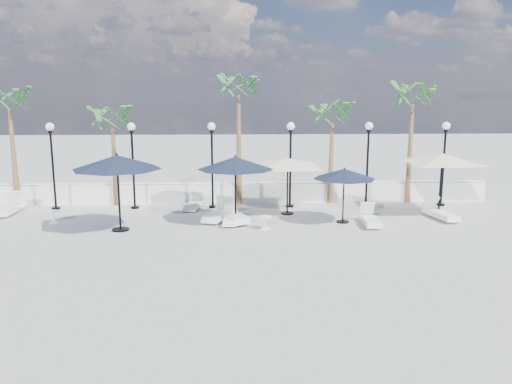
{
  "coord_description": "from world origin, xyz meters",
  "views": [
    {
      "loc": [
        1.01,
        -15.61,
        4.98
      ],
      "look_at": [
        1.78,
        2.38,
        1.5
      ],
      "focal_mm": 35.0,
      "sensor_mm": 36.0,
      "label": 1
    }
  ],
  "objects_px": {
    "lounger_2": "(194,204)",
    "parasol_navy_mid": "(235,163)",
    "lounger_4": "(232,215)",
    "lounger_5": "(230,219)",
    "parasol_cream_sq_b": "(443,154)",
    "lounger_6": "(370,219)",
    "parasol_navy_right": "(344,174)",
    "parasol_navy_left": "(117,163)",
    "lounger_0": "(9,208)",
    "lounger_3": "(218,214)",
    "parasol_cream_sq_a": "(288,159)",
    "lounger_7": "(441,213)"
  },
  "relations": [
    {
      "from": "lounger_2",
      "to": "parasol_navy_mid",
      "type": "height_order",
      "value": "parasol_navy_mid"
    },
    {
      "from": "lounger_4",
      "to": "lounger_5",
      "type": "height_order",
      "value": "lounger_4"
    },
    {
      "from": "parasol_navy_mid",
      "to": "parasol_cream_sq_b",
      "type": "bearing_deg",
      "value": 7.14
    },
    {
      "from": "lounger_6",
      "to": "parasol_navy_right",
      "type": "xyz_separation_m",
      "value": [
        -0.99,
        0.44,
        1.72
      ]
    },
    {
      "from": "lounger_4",
      "to": "parasol_navy_mid",
      "type": "xyz_separation_m",
      "value": [
        0.15,
        -0.12,
        2.11
      ]
    },
    {
      "from": "parasol_navy_left",
      "to": "parasol_cream_sq_b",
      "type": "bearing_deg",
      "value": 9.19
    },
    {
      "from": "lounger_6",
      "to": "parasol_cream_sq_b",
      "type": "height_order",
      "value": "parasol_cream_sq_b"
    },
    {
      "from": "lounger_0",
      "to": "lounger_6",
      "type": "xyz_separation_m",
      "value": [
        14.98,
        -2.5,
        -0.02
      ]
    },
    {
      "from": "parasol_navy_mid",
      "to": "lounger_3",
      "type": "bearing_deg",
      "value": 150.04
    },
    {
      "from": "parasol_navy_left",
      "to": "parasol_cream_sq_b",
      "type": "height_order",
      "value": "parasol_navy_left"
    },
    {
      "from": "lounger_0",
      "to": "lounger_2",
      "type": "distance_m",
      "value": 7.87
    },
    {
      "from": "lounger_4",
      "to": "lounger_0",
      "type": "bearing_deg",
      "value": 145.65
    },
    {
      "from": "parasol_navy_mid",
      "to": "parasol_navy_right",
      "type": "height_order",
      "value": "parasol_navy_mid"
    },
    {
      "from": "lounger_2",
      "to": "parasol_cream_sq_a",
      "type": "bearing_deg",
      "value": -3.71
    },
    {
      "from": "lounger_7",
      "to": "parasol_cream_sq_a",
      "type": "bearing_deg",
      "value": 157.92
    },
    {
      "from": "lounger_4",
      "to": "parasol_cream_sq_b",
      "type": "bearing_deg",
      "value": -17.8
    },
    {
      "from": "parasol_cream_sq_b",
      "to": "lounger_2",
      "type": "bearing_deg",
      "value": 172.64
    },
    {
      "from": "lounger_2",
      "to": "parasol_cream_sq_b",
      "type": "relative_size",
      "value": 0.32
    },
    {
      "from": "lounger_0",
      "to": "parasol_navy_right",
      "type": "bearing_deg",
      "value": -10.87
    },
    {
      "from": "lounger_3",
      "to": "lounger_5",
      "type": "xyz_separation_m",
      "value": [
        0.49,
        -0.61,
        -0.05
      ]
    },
    {
      "from": "lounger_5",
      "to": "parasol_cream_sq_b",
      "type": "distance_m",
      "value": 9.32
    },
    {
      "from": "lounger_7",
      "to": "parasol_cream_sq_a",
      "type": "relative_size",
      "value": 0.38
    },
    {
      "from": "parasol_navy_mid",
      "to": "parasol_navy_right",
      "type": "xyz_separation_m",
      "value": [
        4.28,
        -0.19,
        -0.42
      ]
    },
    {
      "from": "parasol_navy_mid",
      "to": "parasol_cream_sq_a",
      "type": "relative_size",
      "value": 0.58
    },
    {
      "from": "lounger_3",
      "to": "lounger_6",
      "type": "bearing_deg",
      "value": 9.68
    },
    {
      "from": "lounger_3",
      "to": "lounger_7",
      "type": "xyz_separation_m",
      "value": [
        9.12,
        -0.2,
        -0.02
      ]
    },
    {
      "from": "lounger_6",
      "to": "lounger_4",
      "type": "bearing_deg",
      "value": 175.78
    },
    {
      "from": "lounger_5",
      "to": "lounger_7",
      "type": "bearing_deg",
      "value": 4.62
    },
    {
      "from": "parasol_navy_right",
      "to": "lounger_3",
      "type": "bearing_deg",
      "value": 173.15
    },
    {
      "from": "lounger_2",
      "to": "lounger_3",
      "type": "height_order",
      "value": "lounger_3"
    },
    {
      "from": "lounger_6",
      "to": "parasol_cream_sq_a",
      "type": "xyz_separation_m",
      "value": [
        -3.05,
        2.0,
        2.15
      ]
    },
    {
      "from": "parasol_navy_right",
      "to": "parasol_cream_sq_a",
      "type": "height_order",
      "value": "parasol_cream_sq_a"
    },
    {
      "from": "lounger_0",
      "to": "parasol_navy_right",
      "type": "distance_m",
      "value": 14.24
    },
    {
      "from": "lounger_2",
      "to": "parasol_navy_right",
      "type": "bearing_deg",
      "value": -12.18
    },
    {
      "from": "lounger_2",
      "to": "parasol_navy_right",
      "type": "relative_size",
      "value": 0.72
    },
    {
      "from": "lounger_4",
      "to": "parasol_navy_left",
      "type": "distance_m",
      "value": 4.91
    },
    {
      "from": "parasol_navy_right",
      "to": "lounger_0",
      "type": "bearing_deg",
      "value": 171.63
    },
    {
      "from": "lounger_0",
      "to": "parasol_navy_mid",
      "type": "bearing_deg",
      "value": -13.38
    },
    {
      "from": "lounger_4",
      "to": "lounger_7",
      "type": "relative_size",
      "value": 1.1
    },
    {
      "from": "lounger_3",
      "to": "parasol_navy_left",
      "type": "xyz_separation_m",
      "value": [
        -3.63,
        -1.43,
        2.31
      ]
    },
    {
      "from": "lounger_3",
      "to": "parasol_cream_sq_b",
      "type": "distance_m",
      "value": 9.72
    },
    {
      "from": "parasol_navy_left",
      "to": "lounger_5",
      "type": "bearing_deg",
      "value": 11.29
    },
    {
      "from": "parasol_cream_sq_a",
      "to": "lounger_0",
      "type": "bearing_deg",
      "value": 177.64
    },
    {
      "from": "lounger_0",
      "to": "parasol_cream_sq_a",
      "type": "bearing_deg",
      "value": -4.87
    },
    {
      "from": "lounger_5",
      "to": "parasol_navy_left",
      "type": "distance_m",
      "value": 4.82
    },
    {
      "from": "lounger_4",
      "to": "parasol_cream_sq_a",
      "type": "xyz_separation_m",
      "value": [
        2.36,
        1.25,
        2.12
      ]
    },
    {
      "from": "lounger_0",
      "to": "parasol_cream_sq_a",
      "type": "height_order",
      "value": "parasol_cream_sq_a"
    },
    {
      "from": "parasol_navy_left",
      "to": "parasol_navy_right",
      "type": "bearing_deg",
      "value": 5.5
    },
    {
      "from": "parasol_navy_right",
      "to": "lounger_6",
      "type": "bearing_deg",
      "value": -24.02
    },
    {
      "from": "lounger_4",
      "to": "parasol_navy_mid",
      "type": "relative_size",
      "value": 0.74
    }
  ]
}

